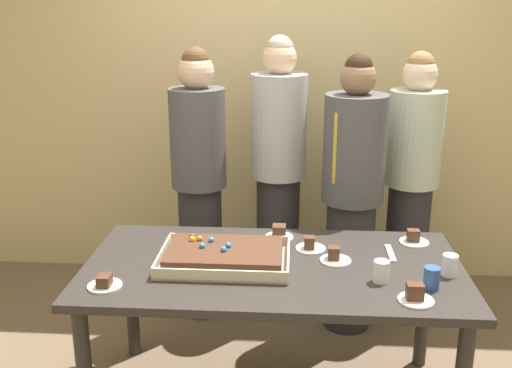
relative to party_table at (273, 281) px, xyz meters
The scene contains 17 objects.
interior_back_panel 1.80m from the party_table, 90.00° to the left, with size 8.00×0.12×3.00m, color #CCB784.
party_table is the anchor object (origin of this frame).
sheet_cake 0.26m from the party_table, behind, with size 0.61×0.42×0.10m.
plated_slice_near_left 0.28m from the party_table, 45.55° to the left, with size 0.15×0.15×0.07m.
plated_slice_near_right 0.79m from the party_table, 158.44° to the right, with size 0.15×0.15×0.06m.
plated_slice_far_left 0.69m from the party_table, 28.20° to the right, with size 0.15×0.15×0.08m.
plated_slice_far_right 0.32m from the party_table, 10.29° to the left, with size 0.15×0.15×0.07m.
plated_slice_center_front 0.78m from the party_table, 23.20° to the left, with size 0.15×0.15×0.07m.
plated_slice_center_back 0.34m from the party_table, 86.79° to the left, with size 0.15×0.15×0.07m.
drink_cup_nearest 0.82m from the party_table, ahead, with size 0.07×0.07×0.10m, color white.
drink_cup_middle 0.73m from the party_table, 16.35° to the right, with size 0.07×0.07×0.10m, color #2D5199.
drink_cup_far_end 0.53m from the party_table, 17.23° to the right, with size 0.07×0.07×0.10m, color white.
cake_server_utensil 0.60m from the party_table, 15.49° to the left, with size 0.03×0.20×0.01m, color silver.
person_serving_front 1.04m from the party_table, 119.01° to the left, with size 0.34×0.34×1.71m.
person_green_shirt_behind 0.92m from the party_table, 60.87° to the left, with size 0.36×0.36×1.68m.
person_striped_tie_right 1.06m from the party_table, 90.48° to the left, with size 0.35×0.35×1.77m.
person_far_right_suit 1.32m from the party_table, 50.83° to the left, with size 0.34×0.34×1.68m.
Camera 1 is at (0.09, -2.54, 1.95)m, focal length 41.14 mm.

